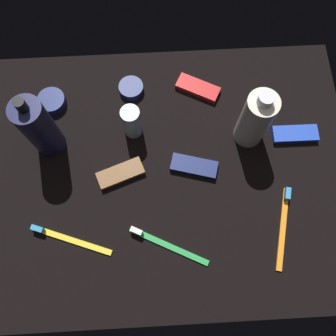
# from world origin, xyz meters

# --- Properties ---
(ground_plane) EXTENTS (0.84, 0.64, 0.01)m
(ground_plane) POSITION_xyz_m (0.00, 0.00, -0.01)
(ground_plane) COLOR black
(lotion_bottle) EXTENTS (0.07, 0.07, 0.20)m
(lotion_bottle) POSITION_xyz_m (-0.27, 0.08, 0.09)
(lotion_bottle) COLOR #1C1E47
(lotion_bottle) RESTS_ON ground_plane
(bodywash_bottle) EXTENTS (0.07, 0.07, 0.18)m
(bodywash_bottle) POSITION_xyz_m (0.19, 0.08, 0.08)
(bodywash_bottle) COLOR silver
(bodywash_bottle) RESTS_ON ground_plane
(deodorant_stick) EXTENTS (0.04, 0.04, 0.09)m
(deodorant_stick) POSITION_xyz_m (-0.08, 0.11, 0.05)
(deodorant_stick) COLOR silver
(deodorant_stick) RESTS_ON ground_plane
(toothbrush_green) EXTENTS (0.17, 0.09, 0.02)m
(toothbrush_green) POSITION_xyz_m (-0.02, -0.16, 0.01)
(toothbrush_green) COLOR green
(toothbrush_green) RESTS_ON ground_plane
(toothbrush_orange) EXTENTS (0.06, 0.18, 0.02)m
(toothbrush_orange) POSITION_xyz_m (0.24, -0.13, 0.01)
(toothbrush_orange) COLOR orange
(toothbrush_orange) RESTS_ON ground_plane
(toothbrush_yellow) EXTENTS (0.17, 0.07, 0.02)m
(toothbrush_yellow) POSITION_xyz_m (-0.22, -0.14, 0.01)
(toothbrush_yellow) COLOR yellow
(toothbrush_yellow) RESTS_ON ground_plane
(snack_bar_navy) EXTENTS (0.11, 0.07, 0.01)m
(snack_bar_navy) POSITION_xyz_m (0.06, 0.01, 0.01)
(snack_bar_navy) COLOR navy
(snack_bar_navy) RESTS_ON ground_plane
(snack_bar_red) EXTENTS (0.11, 0.08, 0.01)m
(snack_bar_red) POSITION_xyz_m (0.08, 0.21, 0.01)
(snack_bar_red) COLOR red
(snack_bar_red) RESTS_ON ground_plane
(snack_bar_brown) EXTENTS (0.11, 0.07, 0.01)m
(snack_bar_brown) POSITION_xyz_m (-0.11, -0.00, 0.01)
(snack_bar_brown) COLOR brown
(snack_bar_brown) RESTS_ON ground_plane
(snack_bar_blue) EXTENTS (0.10, 0.04, 0.01)m
(snack_bar_blue) POSITION_xyz_m (0.30, 0.07, 0.01)
(snack_bar_blue) COLOR blue
(snack_bar_blue) RESTS_ON ground_plane
(cream_tin_left) EXTENTS (0.07, 0.07, 0.02)m
(cream_tin_left) POSITION_xyz_m (-0.27, 0.19, 0.01)
(cream_tin_left) COLOR navy
(cream_tin_left) RESTS_ON ground_plane
(cream_tin_right) EXTENTS (0.06, 0.06, 0.02)m
(cream_tin_right) POSITION_xyz_m (-0.08, 0.21, 0.01)
(cream_tin_right) COLOR navy
(cream_tin_right) RESTS_ON ground_plane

